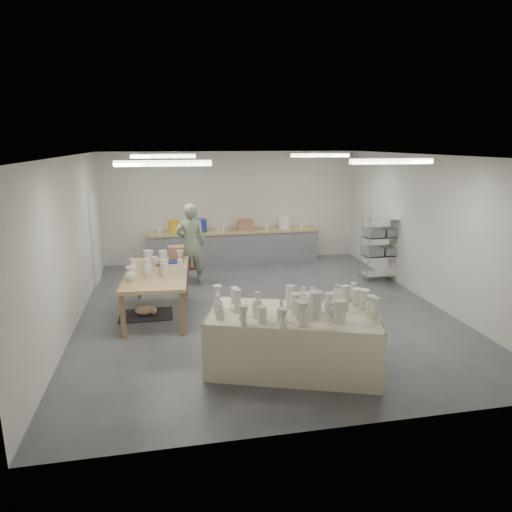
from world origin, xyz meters
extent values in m
plane|color=#424449|center=(0.00, 0.00, 0.00)|extent=(8.00, 8.00, 0.00)
cube|color=white|center=(0.00, 0.00, 2.99)|extent=(7.00, 8.00, 0.02)
cube|color=silver|center=(0.00, 4.00, 1.50)|extent=(7.00, 0.02, 3.00)
cube|color=silver|center=(0.00, -4.00, 1.50)|extent=(7.00, 0.02, 3.00)
cube|color=silver|center=(-3.50, 0.00, 1.50)|extent=(0.02, 8.00, 3.00)
cube|color=silver|center=(3.50, 0.00, 1.50)|extent=(0.02, 8.00, 3.00)
cube|color=white|center=(-3.47, 2.60, 1.05)|extent=(0.05, 0.90, 2.10)
cube|color=white|center=(-1.80, -1.50, 2.94)|extent=(1.40, 0.12, 0.08)
cube|color=white|center=(1.80, -1.50, 2.94)|extent=(1.40, 0.12, 0.08)
cube|color=white|center=(-1.80, 2.00, 2.94)|extent=(1.40, 0.12, 0.08)
cube|color=white|center=(1.80, 2.00, 2.94)|extent=(1.40, 0.12, 0.08)
cube|color=tan|center=(0.00, 3.68, 0.87)|extent=(4.60, 0.60, 0.06)
cube|color=slate|center=(0.00, 3.68, 0.42)|extent=(4.60, 0.55, 0.84)
cylinder|color=gold|center=(-1.60, 3.68, 1.07)|extent=(0.30, 0.30, 0.34)
cylinder|color=#1D329F|center=(-0.90, 3.68, 1.07)|extent=(0.30, 0.30, 0.34)
cylinder|color=white|center=(1.40, 3.68, 1.07)|extent=(0.30, 0.30, 0.34)
cube|color=#8E6045|center=(0.30, 3.68, 1.04)|extent=(0.40, 0.30, 0.28)
cylinder|color=white|center=(-2.00, 3.68, 0.97)|extent=(0.10, 0.10, 0.14)
cylinder|color=white|center=(-0.30, 3.68, 0.97)|extent=(0.10, 0.10, 0.14)
cylinder|color=white|center=(0.90, 3.68, 0.97)|extent=(0.10, 0.10, 0.14)
cylinder|color=white|center=(1.90, 3.68, 0.97)|extent=(0.10, 0.10, 0.14)
cylinder|color=silver|center=(2.78, 1.18, 0.90)|extent=(0.02, 0.02, 1.80)
cylinder|color=silver|center=(3.62, 1.18, 0.90)|extent=(0.02, 0.02, 1.80)
cylinder|color=silver|center=(2.78, 1.62, 0.90)|extent=(0.02, 0.02, 1.80)
cylinder|color=silver|center=(3.62, 1.62, 0.90)|extent=(0.02, 0.02, 1.80)
cube|color=silver|center=(3.20, 1.40, 0.15)|extent=(0.88, 0.48, 0.02)
cube|color=silver|center=(3.20, 1.40, 0.60)|extent=(0.88, 0.48, 0.02)
cube|color=silver|center=(3.20, 1.40, 1.05)|extent=(0.88, 0.48, 0.02)
cube|color=silver|center=(3.20, 1.40, 1.50)|extent=(0.88, 0.48, 0.02)
cube|color=slate|center=(2.98, 1.40, 0.72)|extent=(0.38, 0.42, 0.18)
cube|color=slate|center=(3.42, 1.40, 0.72)|extent=(0.38, 0.42, 0.18)
cube|color=slate|center=(2.98, 1.40, 1.17)|extent=(0.38, 0.42, 0.18)
cube|color=slate|center=(3.42, 1.40, 1.17)|extent=(0.38, 0.42, 0.18)
cube|color=olive|center=(-0.07, -2.52, 0.38)|extent=(2.38, 1.65, 0.76)
cube|color=beige|center=(-0.07, -2.52, 0.85)|extent=(2.69, 1.89, 0.03)
cube|color=beige|center=(-0.07, -3.07, 0.43)|extent=(2.32, 0.83, 0.86)
cube|color=beige|center=(-0.07, -1.96, 0.43)|extent=(2.32, 0.83, 0.86)
cube|color=tan|center=(-2.02, 0.10, 0.82)|extent=(1.28, 2.34, 0.06)
cube|color=olive|center=(-2.52, -0.96, 0.39)|extent=(0.08, 0.08, 0.79)
cube|color=olive|center=(-1.53, -0.96, 0.39)|extent=(0.08, 0.08, 0.79)
cube|color=olive|center=(-2.52, 1.16, 0.39)|extent=(0.08, 0.08, 0.79)
cube|color=olive|center=(-1.53, 1.16, 0.39)|extent=(0.08, 0.08, 0.79)
ellipsoid|color=silver|center=(-1.92, 0.62, 0.90)|extent=(0.26, 0.26, 0.12)
cylinder|color=#1D329F|center=(-1.69, 0.76, 0.86)|extent=(0.26, 0.26, 0.03)
cylinder|color=white|center=(-2.07, 0.85, 0.91)|extent=(0.11, 0.11, 0.12)
cube|color=#8E6045|center=(-1.63, 1.01, 0.99)|extent=(0.32, 0.26, 0.28)
cube|color=black|center=(-2.27, 0.08, 0.01)|extent=(1.00, 0.70, 0.02)
ellipsoid|color=white|center=(-2.27, 0.08, 0.11)|extent=(0.47, 0.38, 0.17)
sphere|color=white|center=(-2.13, -0.01, 0.12)|extent=(0.15, 0.15, 0.15)
imported|color=gray|center=(-1.27, 2.01, 0.95)|extent=(0.70, 0.46, 1.89)
cylinder|color=red|center=(-1.27, 2.28, 0.31)|extent=(0.38, 0.38, 0.04)
cylinder|color=silver|center=(-1.13, 2.29, 0.15)|extent=(0.02, 0.02, 0.30)
cylinder|color=silver|center=(-1.35, 2.40, 0.15)|extent=(0.02, 0.02, 0.30)
cylinder|color=silver|center=(-1.33, 2.15, 0.15)|extent=(0.02, 0.02, 0.30)
camera|label=1|loc=(-1.78, -8.41, 3.25)|focal=32.00mm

